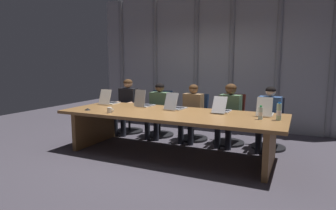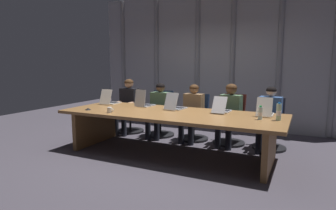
{
  "view_description": "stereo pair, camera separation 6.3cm",
  "coord_description": "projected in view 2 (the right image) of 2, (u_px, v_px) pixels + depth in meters",
  "views": [
    {
      "loc": [
        1.96,
        -4.28,
        1.53
      ],
      "look_at": [
        -0.1,
        0.13,
        0.82
      ],
      "focal_mm": 30.68,
      "sensor_mm": 36.0,
      "label": 1
    },
    {
      "loc": [
        2.02,
        -4.25,
        1.53
      ],
      "look_at": [
        -0.1,
        0.13,
        0.82
      ],
      "focal_mm": 30.68,
      "sensor_mm": 36.0,
      "label": 2
    }
  ],
  "objects": [
    {
      "name": "laptop_right_mid",
      "position": [
        222.0,
        109.0,
        4.77
      ],
      "size": [
        0.24,
        0.47,
        0.28
      ],
      "rotation": [
        0.0,
        0.0,
        1.53
      ],
      "color": "#BCBCC1",
      "rests_on": "conference_table"
    },
    {
      "name": "person_left_end",
      "position": [
        127.0,
        103.0,
        6.29
      ],
      "size": [
        0.39,
        0.55,
        1.19
      ],
      "rotation": [
        0.0,
        0.0,
        -1.56
      ],
      "color": "black",
      "rests_on": "ground_plane"
    },
    {
      "name": "office_chair_right_mid",
      "position": [
        230.0,
        125.0,
        5.51
      ],
      "size": [
        0.6,
        0.61,
        0.95
      ],
      "rotation": [
        0.0,
        0.0,
        -1.73
      ],
      "color": "#511E19",
      "rests_on": "ground_plane"
    },
    {
      "name": "person_center",
      "position": [
        192.0,
        109.0,
        5.63
      ],
      "size": [
        0.39,
        0.55,
        1.12
      ],
      "rotation": [
        0.0,
        0.0,
        -1.6
      ],
      "color": "olive",
      "rests_on": "ground_plane"
    },
    {
      "name": "coffee_mug_near",
      "position": [
        110.0,
        110.0,
        4.73
      ],
      "size": [
        0.12,
        0.08,
        0.09
      ],
      "color": "white",
      "rests_on": "conference_table"
    },
    {
      "name": "water_bottle_primary",
      "position": [
        279.0,
        112.0,
        4.08
      ],
      "size": [
        0.07,
        0.07,
        0.26
      ],
      "color": "#ADD1B2",
      "rests_on": "conference_table"
    },
    {
      "name": "water_bottle_secondary",
      "position": [
        260.0,
        113.0,
        4.14
      ],
      "size": [
        0.07,
        0.07,
        0.21
      ],
      "color": "silver",
      "rests_on": "conference_table"
    },
    {
      "name": "person_right_mid",
      "position": [
        229.0,
        110.0,
        5.32
      ],
      "size": [
        0.43,
        0.57,
        1.16
      ],
      "rotation": [
        0.0,
        0.0,
        -1.66
      ],
      "color": "#4C6B4C",
      "rests_on": "ground_plane"
    },
    {
      "name": "laptop_left_mid",
      "position": [
        144.0,
        103.0,
        5.42
      ],
      "size": [
        0.26,
        0.42,
        0.33
      ],
      "rotation": [
        0.0,
        0.0,
        1.49
      ],
      "color": "#A8ADB7",
      "rests_on": "conference_table"
    },
    {
      "name": "conference_table",
      "position": [
        170.0,
        121.0,
        4.8
      ],
      "size": [
        3.69,
        1.34,
        0.72
      ],
      "color": "olive",
      "rests_on": "ground_plane"
    },
    {
      "name": "person_right_end",
      "position": [
        269.0,
        115.0,
        5.01
      ],
      "size": [
        0.41,
        0.56,
        1.13
      ],
      "rotation": [
        0.0,
        0.0,
        -1.63
      ],
      "color": "#335184",
      "rests_on": "ground_plane"
    },
    {
      "name": "ground_plane",
      "position": [
        170.0,
        154.0,
        4.88
      ],
      "size": [
        12.08,
        12.08,
        0.0
      ],
      "primitive_type": "plane",
      "color": "#47424C"
    },
    {
      "name": "office_chair_right_end",
      "position": [
        270.0,
        130.0,
        5.19
      ],
      "size": [
        0.6,
        0.6,
        0.91
      ],
      "rotation": [
        0.0,
        0.0,
        -1.6
      ],
      "color": "#2D2D38",
      "rests_on": "ground_plane"
    },
    {
      "name": "laptop_center",
      "position": [
        176.0,
        106.0,
        5.08
      ],
      "size": [
        0.3,
        0.47,
        0.31
      ],
      "rotation": [
        0.0,
        0.0,
        1.43
      ],
      "color": "#A8ADB7",
      "rests_on": "conference_table"
    },
    {
      "name": "laptop_left_end",
      "position": [
        110.0,
        101.0,
        5.76
      ],
      "size": [
        0.26,
        0.44,
        0.3
      ],
      "rotation": [
        0.0,
        0.0,
        1.6
      ],
      "color": "beige",
      "rests_on": "conference_table"
    },
    {
      "name": "curtain_backdrop",
      "position": [
        214.0,
        60.0,
        6.83
      ],
      "size": [
        6.04,
        0.17,
        3.2
      ],
      "color": "#9999A0",
      "rests_on": "ground_plane"
    },
    {
      "name": "laptop_right_end",
      "position": [
        265.0,
        112.0,
        4.47
      ],
      "size": [
        0.23,
        0.43,
        0.3
      ],
      "rotation": [
        0.0,
        0.0,
        1.58
      ],
      "color": "beige",
      "rests_on": "conference_table"
    },
    {
      "name": "conference_mic_left_side",
      "position": [
        88.0,
        109.0,
        5.02
      ],
      "size": [
        0.11,
        0.11,
        0.03
      ],
      "primitive_type": "cone",
      "color": "black",
      "rests_on": "conference_table"
    },
    {
      "name": "office_chair_left_mid",
      "position": [
        161.0,
        119.0,
        6.15
      ],
      "size": [
        0.6,
        0.61,
        0.95
      ],
      "rotation": [
        0.0,
        0.0,
        -1.42
      ],
      "color": "navy",
      "rests_on": "ground_plane"
    },
    {
      "name": "person_left_mid",
      "position": [
        159.0,
        107.0,
        5.96
      ],
      "size": [
        0.4,
        0.55,
        1.12
      ],
      "rotation": [
        0.0,
        0.0,
        -1.55
      ],
      "color": "#4C6B4C",
      "rests_on": "ground_plane"
    },
    {
      "name": "office_chair_left_end",
      "position": [
        131.0,
        116.0,
        6.48
      ],
      "size": [
        0.6,
        0.6,
        0.95
      ],
      "rotation": [
        0.0,
        0.0,
        -1.58
      ],
      "color": "black",
      "rests_on": "ground_plane"
    },
    {
      "name": "office_chair_center",
      "position": [
        195.0,
        122.0,
        5.82
      ],
      "size": [
        0.6,
        0.61,
        0.92
      ],
      "rotation": [
        0.0,
        0.0,
        -1.72
      ],
      "color": "navy",
      "rests_on": "ground_plane"
    }
  ]
}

